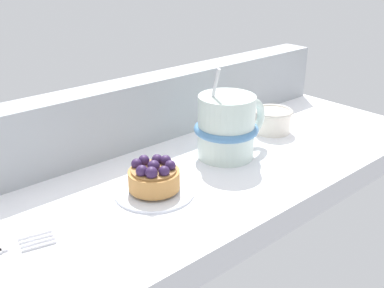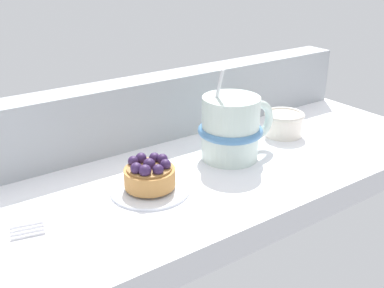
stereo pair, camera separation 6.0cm
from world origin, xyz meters
The scene contains 6 objects.
ground_plane centered at (0.00, 0.00, -1.83)cm, with size 89.84×30.61×3.65cm, color white.
window_rail_back centered at (0.00, 12.69, 4.96)cm, with size 88.05×5.22×9.93cm, color #9EA3A8.
dessert_plate centered at (-3.19, -1.95, 0.35)cm, with size 10.02×10.02×0.76cm.
raspberry_tart centered at (-3.20, -1.96, 2.37)cm, with size 6.38×6.38×3.81cm.
coffee_mug centered at (11.54, 0.34, 4.54)cm, with size 12.77×9.29×13.22cm.
sugar_bowl centered at (23.86, 1.70, 2.06)cm, with size 6.45×6.45×3.83cm.
Camera 2 is at (-27.70, -46.11, 28.28)cm, focal length 42.67 mm.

